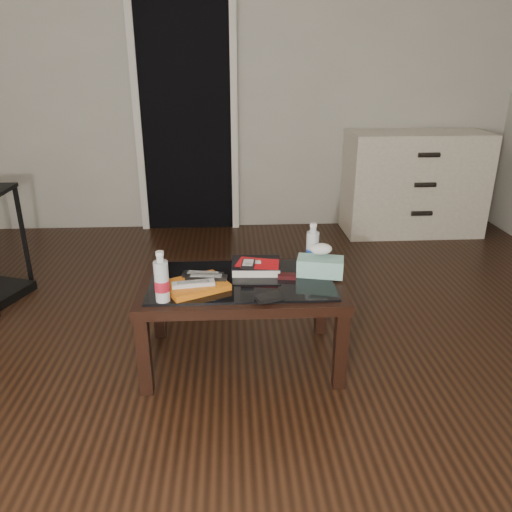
{
  "coord_description": "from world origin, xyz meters",
  "views": [
    {
      "loc": [
        -0.02,
        -2.06,
        1.48
      ],
      "look_at": [
        0.1,
        0.29,
        0.55
      ],
      "focal_mm": 35.0,
      "sensor_mm": 36.0,
      "label": 1
    }
  ],
  "objects_px": {
    "water_bottle_left": "(161,276)",
    "water_bottle_right": "(313,245)",
    "coffee_table": "(241,291)",
    "dresser": "(414,183)",
    "textbook": "(256,266)",
    "tissue_box": "(320,266)"
  },
  "relations": [
    {
      "from": "textbook",
      "to": "water_bottle_right",
      "type": "xyz_separation_m",
      "value": [
        0.3,
        0.04,
        0.1
      ]
    },
    {
      "from": "water_bottle_left",
      "to": "water_bottle_right",
      "type": "height_order",
      "value": "same"
    },
    {
      "from": "water_bottle_left",
      "to": "tissue_box",
      "type": "xyz_separation_m",
      "value": [
        0.76,
        0.25,
        -0.07
      ]
    },
    {
      "from": "coffee_table",
      "to": "textbook",
      "type": "distance_m",
      "value": 0.16
    },
    {
      "from": "textbook",
      "to": "tissue_box",
      "type": "relative_size",
      "value": 1.09
    },
    {
      "from": "coffee_table",
      "to": "water_bottle_left",
      "type": "xyz_separation_m",
      "value": [
        -0.36,
        -0.21,
        0.18
      ]
    },
    {
      "from": "textbook",
      "to": "water_bottle_left",
      "type": "distance_m",
      "value": 0.56
    },
    {
      "from": "dresser",
      "to": "textbook",
      "type": "height_order",
      "value": "dresser"
    },
    {
      "from": "textbook",
      "to": "dresser",
      "type": "bearing_deg",
      "value": 54.43
    },
    {
      "from": "dresser",
      "to": "water_bottle_right",
      "type": "relative_size",
      "value": 5.06
    },
    {
      "from": "textbook",
      "to": "water_bottle_right",
      "type": "distance_m",
      "value": 0.31
    },
    {
      "from": "water_bottle_right",
      "to": "tissue_box",
      "type": "bearing_deg",
      "value": -77.58
    },
    {
      "from": "coffee_table",
      "to": "water_bottle_right",
      "type": "bearing_deg",
      "value": 21.85
    },
    {
      "from": "coffee_table",
      "to": "water_bottle_right",
      "type": "relative_size",
      "value": 4.2
    },
    {
      "from": "textbook",
      "to": "water_bottle_left",
      "type": "bearing_deg",
      "value": -140.79
    },
    {
      "from": "coffee_table",
      "to": "tissue_box",
      "type": "xyz_separation_m",
      "value": [
        0.4,
        0.04,
        0.11
      ]
    },
    {
      "from": "water_bottle_left",
      "to": "coffee_table",
      "type": "bearing_deg",
      "value": 30.63
    },
    {
      "from": "dresser",
      "to": "tissue_box",
      "type": "relative_size",
      "value": 5.24
    },
    {
      "from": "coffee_table",
      "to": "tissue_box",
      "type": "relative_size",
      "value": 4.35
    },
    {
      "from": "dresser",
      "to": "textbook",
      "type": "distance_m",
      "value": 2.44
    },
    {
      "from": "coffee_table",
      "to": "dresser",
      "type": "relative_size",
      "value": 0.83
    },
    {
      "from": "dresser",
      "to": "tissue_box",
      "type": "distance_m",
      "value": 2.32
    }
  ]
}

